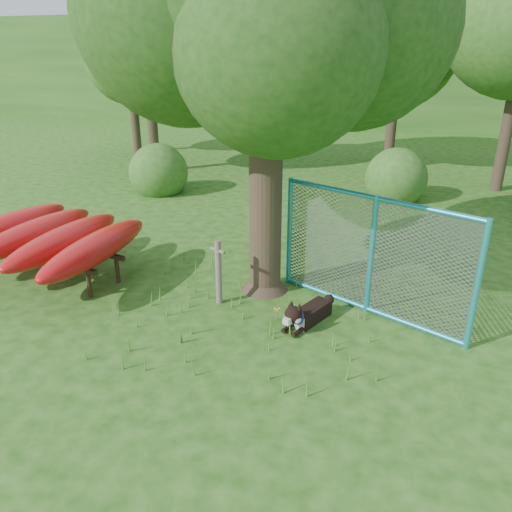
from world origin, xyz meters
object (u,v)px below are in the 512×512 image
(fence_section, at_px, (371,256))
(oak_tree, at_px, (265,3))
(kayak_rack, at_px, (49,237))
(husky_dog, at_px, (306,314))

(fence_section, bearing_deg, oak_tree, -164.97)
(oak_tree, xyz_separation_m, kayak_rack, (-4.08, -0.73, -3.97))
(kayak_rack, xyz_separation_m, fence_section, (6.01, 0.42, 0.21))
(husky_dog, bearing_deg, fence_section, 63.50)
(kayak_rack, distance_m, husky_dog, 5.18)
(oak_tree, distance_m, fence_section, 4.24)
(oak_tree, height_order, kayak_rack, oak_tree)
(oak_tree, distance_m, kayak_rack, 5.74)
(kayak_rack, relative_size, husky_dog, 3.09)
(oak_tree, distance_m, husky_dog, 4.83)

